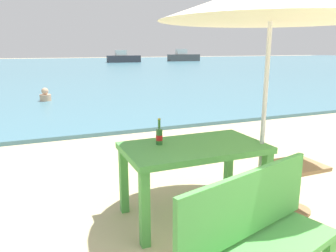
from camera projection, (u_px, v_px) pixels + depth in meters
The scene contains 9 objects.
sea_water at pixel (55, 67), 29.26m from camera, with size 120.00×50.00×0.08m, color teal.
picnic_table_green at pixel (194, 155), 3.29m from camera, with size 1.40×0.80×0.76m.
beer_bottle_amber at pixel (159, 135), 3.26m from camera, with size 0.07×0.07×0.26m.
patio_umbrella at pixel (272, 1), 3.00m from camera, with size 2.10×2.10×2.30m.
side_table_wood at pixel (298, 180), 3.43m from camera, with size 0.44×0.44×0.54m.
bench_green_right at pixel (257, 237), 2.07m from camera, with size 1.25×0.68×0.95m.
swimmer_person at pixel (45, 96), 10.29m from camera, with size 0.34×0.34×0.41m.
boat_sailboat at pixel (183, 57), 41.22m from camera, with size 4.02×1.10×1.46m.
boat_ferry at pixel (123, 58), 37.51m from camera, with size 3.76×1.02×1.37m.
Camera 1 is at (-2.10, -1.27, 1.70)m, focal length 35.19 mm.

